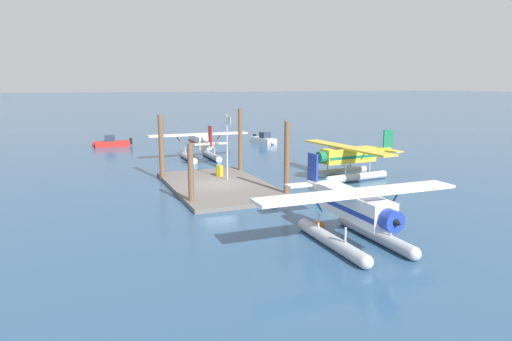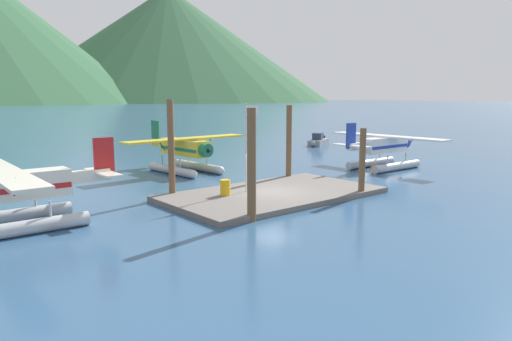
{
  "view_description": "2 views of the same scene",
  "coord_description": "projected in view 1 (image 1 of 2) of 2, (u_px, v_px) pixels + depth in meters",
  "views": [
    {
      "loc": [
        31.16,
        -9.86,
        7.49
      ],
      "look_at": [
        0.47,
        2.81,
        1.2
      ],
      "focal_mm": 31.13,
      "sensor_mm": 36.0,
      "label": 1
    },
    {
      "loc": [
        -17.88,
        -20.01,
        5.81
      ],
      "look_at": [
        0.01,
        1.58,
        1.35
      ],
      "focal_mm": 32.82,
      "sensor_mm": 36.0,
      "label": 2
    }
  ],
  "objects": [
    {
      "name": "seaplane_cream_port_fwd",
      "position": [
        200.0,
        144.0,
        46.05
      ],
      "size": [
        7.98,
        10.42,
        3.84
      ],
      "color": "#B7BABF",
      "rests_on": "ground"
    },
    {
      "name": "ground_plane",
      "position": [
        219.0,
        188.0,
        33.39
      ],
      "size": [
        1200.0,
        1200.0,
        0.0
      ],
      "primitive_type": "plane",
      "color": "#2D5175"
    },
    {
      "name": "boat_red_open_sw",
      "position": [
        111.0,
        143.0,
        56.21
      ],
      "size": [
        1.62,
        4.89,
        1.5
      ],
      "color": "#B2231E",
      "rests_on": "ground"
    },
    {
      "name": "piling_near_left",
      "position": [
        161.0,
        148.0,
        35.6
      ],
      "size": [
        0.43,
        0.43,
        5.3
      ],
      "primitive_type": "cylinder",
      "color": "brown",
      "rests_on": "ground"
    },
    {
      "name": "mooring_buoy",
      "position": [
        318.0,
        227.0,
        23.08
      ],
      "size": [
        0.66,
        0.66,
        0.66
      ],
      "primitive_type": "sphere",
      "color": "orange",
      "rests_on": "ground"
    },
    {
      "name": "fuel_drum",
      "position": [
        220.0,
        171.0,
        36.11
      ],
      "size": [
        0.62,
        0.62,
        0.88
      ],
      "color": "gold",
      "rests_on": "dock_platform"
    },
    {
      "name": "seaplane_yellow_bow_centre",
      "position": [
        348.0,
        159.0,
        36.6
      ],
      "size": [
        10.47,
        7.97,
        3.84
      ],
      "color": "#B7BABF",
      "rests_on": "ground"
    },
    {
      "name": "dock_platform",
      "position": [
        219.0,
        186.0,
        33.36
      ],
      "size": [
        12.58,
        7.06,
        0.3
      ],
      "primitive_type": "cube",
      "color": "#66605B",
      "rests_on": "ground"
    },
    {
      "name": "piling_far_right",
      "position": [
        287.0,
        160.0,
        30.1
      ],
      "size": [
        0.38,
        0.38,
        5.22
      ],
      "primitive_type": "cylinder",
      "color": "brown",
      "rests_on": "ground"
    },
    {
      "name": "flagpole",
      "position": [
        228.0,
        139.0,
        34.06
      ],
      "size": [
        0.95,
        0.1,
        5.12
      ],
      "color": "silver",
      "rests_on": "dock_platform"
    },
    {
      "name": "piling_near_right",
      "position": [
        191.0,
        175.0,
        28.07
      ],
      "size": [
        0.37,
        0.37,
        4.0
      ],
      "primitive_type": "cylinder",
      "color": "brown",
      "rests_on": "ground"
    },
    {
      "name": "seaplane_white_stbd_fwd",
      "position": [
        355.0,
        213.0,
        21.17
      ],
      "size": [
        7.98,
        10.42,
        3.84
      ],
      "color": "#B7BABF",
      "rests_on": "ground"
    },
    {
      "name": "boat_white_open_west",
      "position": [
        264.0,
        139.0,
        59.73
      ],
      "size": [
        4.86,
        2.18,
        1.5
      ],
      "color": "silver",
      "rests_on": "ground"
    },
    {
      "name": "piling_far_left",
      "position": [
        240.0,
        141.0,
        38.44
      ],
      "size": [
        0.37,
        0.37,
        5.64
      ],
      "primitive_type": "cylinder",
      "color": "brown",
      "rests_on": "ground"
    }
  ]
}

